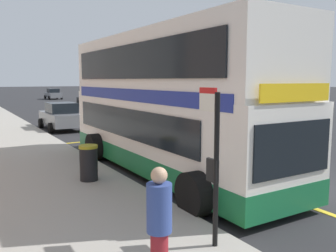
{
  "coord_description": "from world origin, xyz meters",
  "views": [
    {
      "loc": [
        -8.21,
        -5.69,
        2.97
      ],
      "look_at": [
        -2.7,
        3.44,
        1.58
      ],
      "focal_mm": 37.99,
      "sensor_mm": 36.0,
      "label": 1
    }
  ],
  "objects": [
    {
      "name": "ground_plane",
      "position": [
        0.0,
        32.0,
        0.0
      ],
      "size": [
        260.0,
        260.0,
        0.0
      ],
      "primitive_type": "plane",
      "color": "#28282B"
    },
    {
      "name": "double_decker_bus",
      "position": [
        -2.46,
        4.0,
        2.06
      ],
      "size": [
        3.23,
        10.08,
        4.4
      ],
      "color": "white",
      "rests_on": "ground"
    },
    {
      "name": "bus_bay_markings",
      "position": [
        -2.57,
        4.0,
        0.01
      ],
      "size": [
        2.87,
        13.86,
        0.01
      ],
      "color": "yellow",
      "rests_on": "ground"
    },
    {
      "name": "bus_stop_sign",
      "position": [
        -4.52,
        -1.07,
        1.73
      ],
      "size": [
        0.09,
        0.51,
        2.7
      ],
      "color": "black",
      "rests_on": "pavement_near"
    },
    {
      "name": "parked_car_grey_far",
      "position": [
        5.02,
        50.52,
        0.8
      ],
      "size": [
        2.09,
        4.2,
        1.62
      ],
      "rotation": [
        0.0,
        0.0,
        3.11
      ],
      "color": "slate",
      "rests_on": "ground"
    },
    {
      "name": "parked_car_grey_across",
      "position": [
        -2.73,
        15.77,
        0.8
      ],
      "size": [
        2.09,
        4.2,
        1.62
      ],
      "rotation": [
        0.0,
        0.0,
        0.04
      ],
      "color": "slate",
      "rests_on": "ground"
    },
    {
      "name": "parked_car_white_behind",
      "position": [
        2.98,
        14.48,
        0.8
      ],
      "size": [
        2.09,
        4.2,
        1.62
      ],
      "rotation": [
        0.0,
        0.0,
        3.18
      ],
      "color": "silver",
      "rests_on": "ground"
    },
    {
      "name": "parked_car_black_kerbside",
      "position": [
        4.66,
        32.16,
        0.8
      ],
      "size": [
        2.09,
        4.2,
        1.62
      ],
      "rotation": [
        0.0,
        0.0,
        3.12
      ],
      "color": "black",
      "rests_on": "ground"
    },
    {
      "name": "pedestrian_waiting_near_sign",
      "position": [
        -5.99,
        -1.78,
        1.07
      ],
      "size": [
        0.34,
        0.34,
        1.71
      ],
      "color": "maroon",
      "rests_on": "pavement_near"
    },
    {
      "name": "litter_bin",
      "position": [
        -5.06,
        3.87,
        0.65
      ],
      "size": [
        0.53,
        0.53,
        1.01
      ],
      "color": "black",
      "rests_on": "pavement_near"
    }
  ]
}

